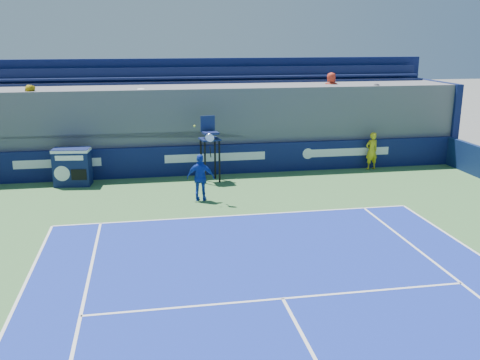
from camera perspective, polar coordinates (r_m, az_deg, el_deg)
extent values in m
imported|color=gold|center=(22.69, 13.86, 3.04)|extent=(0.63, 0.48, 1.55)
cube|color=white|center=(16.49, -0.24, -3.79)|extent=(10.97, 0.07, 0.00)
cube|color=white|center=(11.55, 4.57, -12.49)|extent=(8.23, 0.07, 0.00)
cube|color=#0C1345|center=(21.29, -2.66, 2.18)|extent=(20.40, 0.20, 1.20)
cube|color=white|center=(21.25, -18.88, 1.68)|extent=(3.20, 0.01, 0.32)
cube|color=white|center=(21.16, -2.63, 2.44)|extent=(4.00, 0.01, 0.32)
cube|color=white|center=(22.53, 11.39, 2.93)|extent=(3.60, 0.01, 0.32)
cylinder|color=white|center=(21.97, 7.26, 2.80)|extent=(0.44, 0.01, 0.44)
cube|color=#0E1847|center=(20.59, -17.44, 1.33)|extent=(1.37, 0.84, 1.40)
cube|color=white|center=(20.45, -17.58, 3.04)|extent=(1.39, 0.87, 0.10)
cylinder|color=white|center=(20.36, -18.46, 0.66)|extent=(0.56, 0.08, 0.56)
cube|color=black|center=(20.22, -16.81, 0.55)|extent=(0.55, 0.08, 0.40)
cube|color=white|center=(20.15, -17.77, 2.24)|extent=(0.99, 0.12, 0.18)
cylinder|color=black|center=(19.88, -3.74, 1.82)|extent=(0.08, 0.08, 1.60)
cylinder|color=black|center=(20.03, -2.20, 1.95)|extent=(0.08, 0.08, 1.60)
cylinder|color=black|center=(20.40, -4.18, 2.16)|extent=(0.08, 0.08, 1.60)
cylinder|color=black|center=(20.55, -2.68, 2.28)|extent=(0.08, 0.08, 1.60)
cube|color=#0D1844|center=(20.04, -3.24, 4.37)|extent=(0.81, 0.81, 0.06)
cube|color=#141E4E|center=(19.90, -3.16, 5.02)|extent=(0.62, 0.53, 0.08)
cube|color=#14214D|center=(20.19, -3.47, 6.03)|extent=(0.55, 0.15, 0.60)
imported|color=#1536AC|center=(17.82, -4.21, 0.25)|extent=(0.99, 0.58, 1.58)
cylinder|color=black|center=(17.49, -3.18, 3.01)|extent=(0.08, 0.16, 0.39)
torus|color=silver|center=(17.33, -3.25, 4.52)|extent=(0.31, 0.20, 0.29)
cylinder|color=white|center=(17.33, -3.25, 4.52)|extent=(0.26, 0.15, 0.24)
sphere|color=#DAF235|center=(17.39, -4.88, 5.76)|extent=(0.07, 0.07, 0.07)
cube|color=#56565B|center=(22.93, -3.32, 5.89)|extent=(20.40, 3.60, 3.38)
cube|color=#56565B|center=(21.65, -2.88, 4.76)|extent=(20.40, 0.90, 0.55)
cube|color=#111B43|center=(21.47, -2.86, 5.96)|extent=(20.00, 0.45, 0.08)
cube|color=#111B43|center=(21.69, -2.95, 6.59)|extent=(20.00, 0.06, 0.45)
cube|color=#56565B|center=(22.44, -3.20, 6.55)|extent=(20.40, 0.90, 0.55)
cube|color=#111B43|center=(22.28, -3.18, 7.72)|extent=(20.00, 0.45, 0.08)
cube|color=#111B43|center=(22.50, -3.27, 8.30)|extent=(20.00, 0.06, 0.45)
cube|color=#56565B|center=(23.25, -3.49, 8.21)|extent=(20.40, 0.90, 0.55)
cube|color=#111B43|center=(23.10, -3.48, 9.35)|extent=(20.00, 0.45, 0.08)
cube|color=#111B43|center=(23.33, -3.56, 9.90)|extent=(20.00, 0.06, 0.45)
cube|color=#56565B|center=(24.08, -3.77, 9.76)|extent=(20.40, 0.90, 0.55)
cube|color=#111B43|center=(23.94, -3.76, 10.87)|extent=(20.00, 0.45, 0.08)
cube|color=#111B43|center=(24.18, -3.84, 11.39)|extent=(20.00, 0.06, 0.45)
cube|color=#0C1647|center=(24.78, -3.89, 7.76)|extent=(20.80, 0.30, 4.40)
cube|color=#0C1647|center=(26.24, 19.87, 6.21)|extent=(0.30, 3.90, 3.40)
imported|color=gold|center=(21.66, -21.39, 7.00)|extent=(0.99, 0.83, 1.84)
imported|color=silver|center=(21.26, -10.42, 7.40)|extent=(1.09, 0.66, 1.65)
imported|color=#B62C1A|center=(23.46, 9.66, 9.37)|extent=(0.81, 0.57, 1.55)
imported|color=black|center=(23.29, 14.15, 7.88)|extent=(0.64, 0.45, 1.68)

